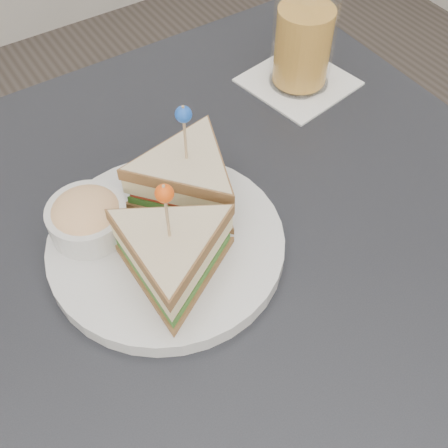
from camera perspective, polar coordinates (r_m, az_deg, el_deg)
table at (r=0.66m, az=-0.25°, el=-7.83°), size 0.80×0.80×0.75m
plate_meal at (r=0.58m, az=-5.71°, el=0.23°), size 0.28×0.27×0.15m
drink_set at (r=0.78m, az=8.13°, el=18.43°), size 0.15×0.15×0.17m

